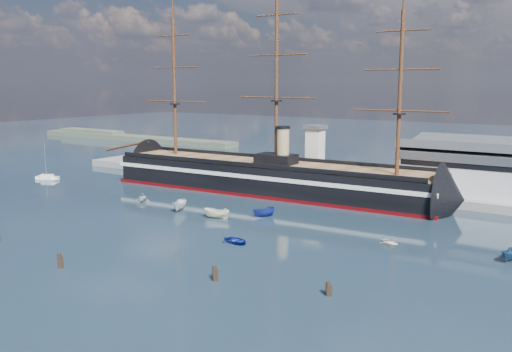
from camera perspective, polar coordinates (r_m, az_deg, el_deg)
The scene contains 16 objects.
ground at distance 130.41m, azimuth -2.12°, elevation -3.24°, with size 600.00×600.00×0.00m, color #15212F.
quay at distance 156.01m, azimuth 8.65°, elevation -1.23°, with size 180.00×18.00×2.00m, color slate.
quay_tower at distance 154.93m, azimuth 5.92°, elevation 2.40°, with size 5.00×5.00×15.00m.
shoreline at distance 292.71m, azimuth -13.47°, elevation 3.87°, with size 120.00×10.00×4.00m.
warship at distance 148.67m, azimuth 0.78°, elevation -0.07°, with size 113.19×19.78×53.94m.
sailboat at distance 179.11m, azimuth -20.14°, elevation -0.10°, with size 7.05×4.50×10.90m.
motorboat_a at distance 129.02m, azimuth -7.63°, elevation -3.45°, with size 7.24×2.66×2.90m, color silver.
motorboat_b at distance 102.63m, azimuth -1.98°, elevation -6.76°, with size 3.22×1.29×1.50m, color navy.
motorboat_c at distance 121.87m, azimuth 0.79°, elevation -4.14°, with size 6.24×2.29×2.50m, color navy.
motorboat_d at distance 139.85m, azimuth -11.28°, elevation -2.55°, with size 6.34×2.75×2.32m, color silver.
motorboat_e at distance 104.28m, azimuth 13.35°, elevation -6.75°, with size 2.62×1.05×1.22m, color beige.
motorboat_f at distance 101.57m, azimuth 24.06°, elevation -7.77°, with size 5.96×2.18×2.38m, color navy.
motorboat_g at distance 121.08m, azimuth -3.98°, elevation -4.25°, with size 6.59×2.42×2.64m, color #FDF7CF.
piling_near_mid at distance 94.61m, azimuth -19.00°, elevation -8.70°, with size 0.64×0.64×3.08m, color black.
piling_near_right at distance 84.37m, azimuth -4.17°, elevation -10.42°, with size 0.64×0.64×3.02m, color black.
piling_far_right at distance 79.33m, azimuth 7.19°, elevation -11.79°, with size 0.64×0.64×2.70m, color black.
Camera 1 is at (74.49, -63.14, 28.65)m, focal length 40.00 mm.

